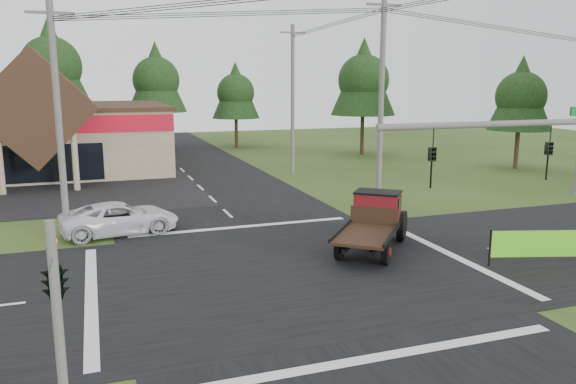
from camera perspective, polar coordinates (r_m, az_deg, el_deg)
name	(u,v)px	position (r m, az deg, el deg)	size (l,w,h in m)	color
ground	(289,273)	(21.20, 0.09, -8.18)	(120.00, 120.00, 0.00)	#2A3E16
road_ns	(289,272)	(21.20, 0.09, -8.15)	(12.00, 120.00, 0.02)	black
road_ew	(289,272)	(21.19, 0.09, -8.15)	(120.00, 12.00, 0.02)	black
traffic_signal_corner	(54,262)	(12.11, -22.72, -6.55)	(0.53, 2.48, 4.40)	#595651
utility_pole_nw	(58,119)	(26.96, -22.29, 6.87)	(2.00, 0.30, 10.50)	#595651
utility_pole_ne	(381,103)	(30.61, 9.44, 8.91)	(2.00, 0.30, 11.50)	#595651
utility_pole_n	(293,98)	(43.43, 0.48, 9.49)	(2.00, 0.30, 11.20)	#595651
tree_row_c	(51,63)	(60.00, -22.95, 11.95)	(7.28, 7.28, 13.13)	#332316
tree_row_d	(156,78)	(61.23, -13.26, 11.23)	(6.16, 6.16, 11.11)	#332316
tree_row_e	(236,91)	(60.67, -5.34, 10.20)	(5.04, 5.04, 9.09)	#332316
tree_side_ne	(364,77)	(54.72, 7.68, 11.46)	(6.16, 6.16, 11.11)	#332316
tree_side_e_near	(521,94)	(49.23, 22.59, 9.19)	(5.04, 5.04, 9.09)	#332316
antique_flatbed_truck	(372,223)	(23.79, 8.51, -3.14)	(2.18, 5.71, 2.39)	maroon
roadside_banner	(543,248)	(23.86, 24.51, -5.16)	(4.28, 0.13, 1.46)	#65D81C
white_pickup	(120,218)	(27.41, -16.70, -2.55)	(2.48, 5.37, 1.49)	white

